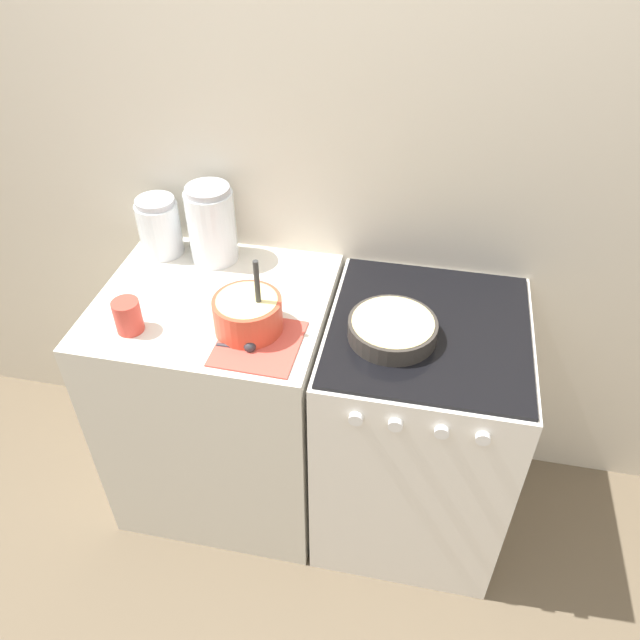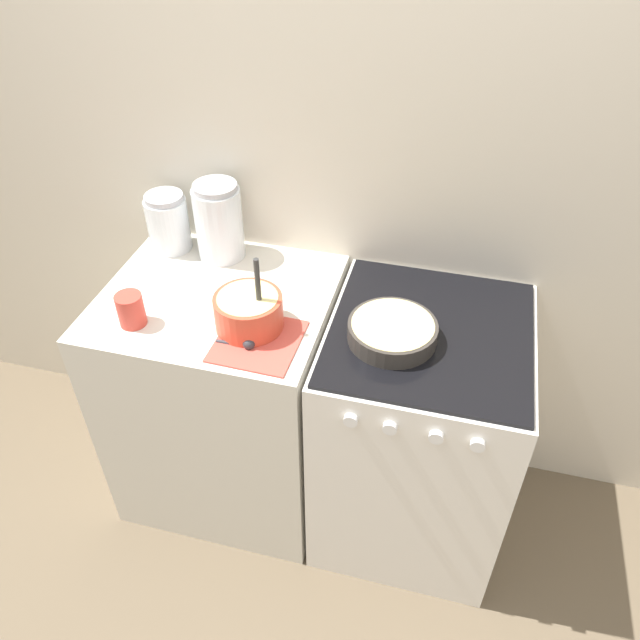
{
  "view_description": "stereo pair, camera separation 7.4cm",
  "coord_description": "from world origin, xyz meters",
  "px_view_note": "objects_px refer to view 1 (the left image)",
  "views": [
    {
      "loc": [
        0.29,
        -1.14,
        2.13
      ],
      "look_at": [
        0.0,
        0.23,
        0.97
      ],
      "focal_mm": 35.0,
      "sensor_mm": 36.0,
      "label": 1
    },
    {
      "loc": [
        0.36,
        -1.13,
        2.13
      ],
      "look_at": [
        0.0,
        0.23,
        0.97
      ],
      "focal_mm": 35.0,
      "sensor_mm": 36.0,
      "label": 2
    }
  ],
  "objects_px": {
    "baking_pan": "(392,329)",
    "stove": "(415,428)",
    "storage_jar_left": "(160,230)",
    "tin_can": "(128,316)",
    "storage_jar_middle": "(212,229)",
    "mixing_bowl": "(248,313)"
  },
  "relations": [
    {
      "from": "mixing_bowl",
      "to": "storage_jar_left",
      "type": "height_order",
      "value": "mixing_bowl"
    },
    {
      "from": "stove",
      "to": "tin_can",
      "type": "bearing_deg",
      "value": -167.65
    },
    {
      "from": "mixing_bowl",
      "to": "baking_pan",
      "type": "distance_m",
      "value": 0.43
    },
    {
      "from": "storage_jar_middle",
      "to": "tin_can",
      "type": "distance_m",
      "value": 0.44
    },
    {
      "from": "baking_pan",
      "to": "tin_can",
      "type": "height_order",
      "value": "tin_can"
    },
    {
      "from": "baking_pan",
      "to": "storage_jar_left",
      "type": "xyz_separation_m",
      "value": [
        -0.84,
        0.3,
        0.06
      ]
    },
    {
      "from": "storage_jar_middle",
      "to": "tin_can",
      "type": "relative_size",
      "value": 2.6
    },
    {
      "from": "storage_jar_left",
      "to": "stove",
      "type": "bearing_deg",
      "value": -13.53
    },
    {
      "from": "stove",
      "to": "tin_can",
      "type": "xyz_separation_m",
      "value": [
        -0.88,
        -0.19,
        0.51
      ]
    },
    {
      "from": "baking_pan",
      "to": "tin_can",
      "type": "distance_m",
      "value": 0.78
    },
    {
      "from": "baking_pan",
      "to": "storage_jar_left",
      "type": "height_order",
      "value": "storage_jar_left"
    },
    {
      "from": "stove",
      "to": "baking_pan",
      "type": "distance_m",
      "value": 0.51
    },
    {
      "from": "stove",
      "to": "storage_jar_left",
      "type": "height_order",
      "value": "storage_jar_left"
    },
    {
      "from": "mixing_bowl",
      "to": "storage_jar_middle",
      "type": "bearing_deg",
      "value": 122.89
    },
    {
      "from": "mixing_bowl",
      "to": "storage_jar_middle",
      "type": "xyz_separation_m",
      "value": [
        -0.23,
        0.35,
        0.05
      ]
    },
    {
      "from": "mixing_bowl",
      "to": "baking_pan",
      "type": "relative_size",
      "value": 0.96
    },
    {
      "from": "storage_jar_left",
      "to": "storage_jar_middle",
      "type": "bearing_deg",
      "value": 0.0
    },
    {
      "from": "mixing_bowl",
      "to": "stove",
      "type": "bearing_deg",
      "value": 12.77
    },
    {
      "from": "tin_can",
      "to": "mixing_bowl",
      "type": "bearing_deg",
      "value": 11.71
    },
    {
      "from": "baking_pan",
      "to": "stove",
      "type": "bearing_deg",
      "value": 32.35
    },
    {
      "from": "stove",
      "to": "baking_pan",
      "type": "xyz_separation_m",
      "value": [
        -0.11,
        -0.07,
        0.49
      ]
    },
    {
      "from": "mixing_bowl",
      "to": "storage_jar_middle",
      "type": "distance_m",
      "value": 0.42
    }
  ]
}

